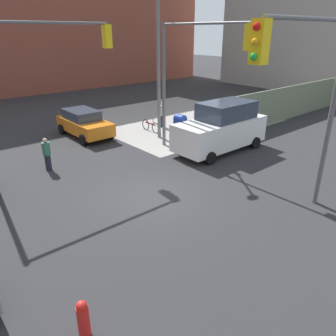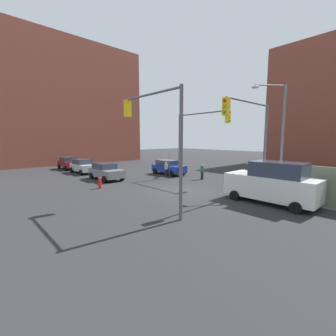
{
  "view_description": "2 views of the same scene",
  "coord_description": "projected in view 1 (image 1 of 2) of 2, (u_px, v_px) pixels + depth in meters",
  "views": [
    {
      "loc": [
        -6.97,
        -9.27,
        6.09
      ],
      "look_at": [
        0.21,
        -0.86,
        1.44
      ],
      "focal_mm": 35.0,
      "sensor_mm": 36.0,
      "label": 1
    },
    {
      "loc": [
        12.0,
        -12.21,
        3.98
      ],
      "look_at": [
        -0.45,
        -0.83,
        1.82
      ],
      "focal_mm": 24.0,
      "sensor_mm": 36.0,
      "label": 2
    }
  ],
  "objects": [
    {
      "name": "fire_hydrant",
      "position": [
        83.0,
        318.0,
        6.91
      ],
      "size": [
        0.26,
        0.26,
        0.94
      ],
      "color": "red",
      "rests_on": "ground"
    },
    {
      "name": "coupe_orange",
      "position": [
        84.0,
        123.0,
        20.1
      ],
      "size": [
        2.02,
        4.24,
        1.62
      ],
      "color": "orange",
      "rests_on": "ground"
    },
    {
      "name": "mailbox_blue",
      "position": [
        180.0,
        125.0,
        19.95
      ],
      "size": [
        0.56,
        0.64,
        1.43
      ],
      "color": "navy",
      "rests_on": "ground"
    },
    {
      "name": "street_lamp_corner",
      "position": [
        159.0,
        58.0,
        18.04
      ],
      "size": [
        1.77,
        2.24,
        8.0
      ],
      "color": "slate",
      "rests_on": "ground"
    },
    {
      "name": "sidewalk_corner",
      "position": [
        172.0,
        118.0,
        24.72
      ],
      "size": [
        12.0,
        12.0,
        0.01
      ],
      "primitive_type": "cube",
      "color": "gray",
      "rests_on": "ground"
    },
    {
      "name": "building_warehouse_north",
      "position": [
        50.0,
        4.0,
        39.92
      ],
      "size": [
        32.0,
        18.0,
        18.15
      ],
      "color": "brown",
      "rests_on": "ground"
    },
    {
      "name": "traffic_signal_se_corner",
      "position": [
        310.0,
        85.0,
        9.66
      ],
      "size": [
        4.97,
        0.36,
        6.5
      ],
      "color": "#59595B",
      "rests_on": "ground"
    },
    {
      "name": "smokestack",
      "position": [
        173.0,
        16.0,
        47.39
      ],
      "size": [
        1.8,
        1.8,
        16.12
      ],
      "primitive_type": "cylinder",
      "color": "brown",
      "rests_on": "ground"
    },
    {
      "name": "traffic_signal_ne_corner",
      "position": [
        193.0,
        63.0,
        15.55
      ],
      "size": [
        0.36,
        5.67,
        6.5
      ],
      "color": "#59595B",
      "rests_on": "ground"
    },
    {
      "name": "bicycle_leaning_on_fence",
      "position": [
        150.0,
        126.0,
        21.29
      ],
      "size": [
        0.05,
        1.75,
        0.97
      ],
      "color": "black",
      "rests_on": "ground"
    },
    {
      "name": "van_white_delivery",
      "position": [
        222.0,
        128.0,
        17.55
      ],
      "size": [
        5.4,
        2.32,
        2.62
      ],
      "color": "white",
      "rests_on": "ground"
    },
    {
      "name": "pedestrian_walking_north",
      "position": [
        163.0,
        114.0,
        21.94
      ],
      "size": [
        0.36,
        0.36,
        1.72
      ],
      "rotation": [
        0.0,
        0.0,
        3.29
      ],
      "color": "#B2B2B7",
      "rests_on": "ground"
    },
    {
      "name": "ground_plane",
      "position": [
        150.0,
        196.0,
        13.03
      ],
      "size": [
        120.0,
        120.0,
        0.0
      ],
      "primitive_type": "plane",
      "color": "#28282B"
    },
    {
      "name": "construction_fence",
      "position": [
        297.0,
        101.0,
        24.66
      ],
      "size": [
        16.9,
        0.12,
        2.4
      ],
      "primitive_type": "cube",
      "color": "slate",
      "rests_on": "ground"
    },
    {
      "name": "pedestrian_waiting",
      "position": [
        47.0,
        154.0,
        15.16
      ],
      "size": [
        0.36,
        0.36,
        1.57
      ],
      "rotation": [
        0.0,
        0.0,
        4.45
      ],
      "color": "#2D664C",
      "rests_on": "ground"
    },
    {
      "name": "traffic_signal_nw_corner",
      "position": [
        36.0,
        69.0,
        13.07
      ],
      "size": [
        6.06,
        0.36,
        6.5
      ],
      "color": "#59595B",
      "rests_on": "ground"
    }
  ]
}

